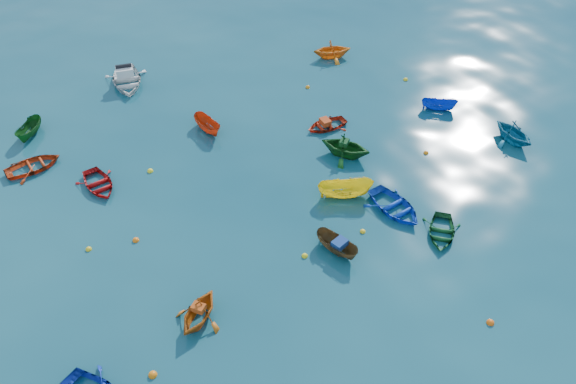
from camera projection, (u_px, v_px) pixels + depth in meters
ground at (338, 253)px, 28.82m from camera, size 160.00×160.00×0.00m
sampan_brown_mid at (337, 251)px, 28.94m from camera, size 1.62×2.80×1.02m
dinghy_blue_se at (394, 210)px, 31.21m from camera, size 2.74×3.69×0.74m
dinghy_orange_w at (200, 319)px, 25.80m from camera, size 3.49×3.42×1.40m
sampan_yellow_mid at (345, 196)px, 32.06m from camera, size 3.36×2.54×1.23m
dinghy_green_e at (441, 234)px, 29.82m from camera, size 3.52×3.52×0.60m
dinghy_cyan_se at (511, 141)px, 36.00m from camera, size 2.66×3.05×1.54m
dinghy_red_nw at (35, 168)px, 33.92m from camera, size 3.38×2.52×0.67m
sampan_orange_n at (208, 131)px, 36.82m from camera, size 1.31×2.79×1.04m
dinghy_green_n at (345, 155)px, 34.88m from camera, size 3.98×4.09×1.64m
dinghy_red_ne at (326, 127)px, 37.11m from camera, size 2.91×2.16×0.58m
sampan_blue_far at (438, 110)px, 38.68m from camera, size 2.46×2.24×0.94m
dinghy_red_far at (99, 187)px, 32.68m from camera, size 2.39×3.21×0.64m
dinghy_orange_far at (332, 57)px, 44.13m from camera, size 3.65×3.41×1.55m
sampan_green_far at (32, 135)px, 36.45m from camera, size 2.43×2.65×1.01m
motorboat_white at (127, 84)px, 41.17m from camera, size 4.10×4.99×1.50m
tarp_blue_a at (340, 243)px, 28.40m from camera, size 0.87×0.74×0.36m
tarp_orange_a at (198, 308)px, 25.28m from camera, size 0.72×0.74×0.29m
tarp_green_b at (344, 142)px, 34.26m from camera, size 0.79×0.75×0.31m
tarp_orange_b at (325, 122)px, 36.77m from camera, size 0.60×0.77×0.36m
buoy_or_a at (153, 375)px, 23.71m from camera, size 0.38×0.38×0.38m
buoy_ye_a at (305, 256)px, 28.68m from camera, size 0.33×0.33×0.33m
buoy_or_b at (490, 323)px, 25.66m from camera, size 0.37×0.37×0.37m
buoy_ye_b at (89, 250)px, 29.02m from camera, size 0.32×0.32×0.32m
buoy_or_c at (136, 241)px, 29.49m from camera, size 0.36×0.36×0.36m
buoy_ye_c at (363, 232)px, 29.97m from camera, size 0.31×0.31×0.31m
buoy_or_d at (426, 153)px, 35.04m from camera, size 0.32×0.32×0.32m
buoy_ye_d at (150, 171)px, 33.72m from camera, size 0.36×0.36×0.36m
buoy_or_e at (308, 88)px, 40.81m from camera, size 0.33×0.33×0.33m
buoy_ye_e at (406, 80)px, 41.60m from camera, size 0.35×0.35×0.35m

